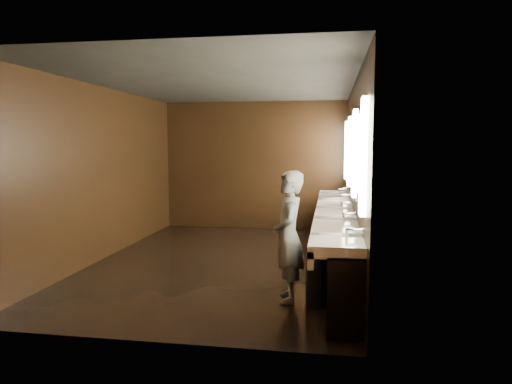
# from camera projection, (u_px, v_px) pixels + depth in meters

# --- Properties ---
(floor) EXTENTS (6.00, 6.00, 0.00)m
(floor) POSITION_uv_depth(u_px,v_px,m) (224.00, 262.00, 7.28)
(floor) COLOR black
(floor) RESTS_ON ground
(ceiling) EXTENTS (4.00, 6.00, 0.02)m
(ceiling) POSITION_uv_depth(u_px,v_px,m) (223.00, 83.00, 6.99)
(ceiling) COLOR #2D2D2B
(ceiling) RESTS_ON wall_back
(wall_back) EXTENTS (4.00, 0.02, 2.80)m
(wall_back) POSITION_uv_depth(u_px,v_px,m) (254.00, 166.00, 10.08)
(wall_back) COLOR black
(wall_back) RESTS_ON floor
(wall_front) EXTENTS (4.00, 0.02, 2.80)m
(wall_front) POSITION_uv_depth(u_px,v_px,m) (148.00, 196.00, 4.19)
(wall_front) COLOR black
(wall_front) RESTS_ON floor
(wall_left) EXTENTS (0.02, 6.00, 2.80)m
(wall_left) POSITION_uv_depth(u_px,v_px,m) (104.00, 173.00, 7.45)
(wall_left) COLOR black
(wall_left) RESTS_ON floor
(wall_right) EXTENTS (0.02, 6.00, 2.80)m
(wall_right) POSITION_uv_depth(u_px,v_px,m) (353.00, 176.00, 6.82)
(wall_right) COLOR black
(wall_right) RESTS_ON floor
(sink_counter) EXTENTS (0.55, 5.40, 1.01)m
(sink_counter) POSITION_uv_depth(u_px,v_px,m) (338.00, 235.00, 6.95)
(sink_counter) COLOR black
(sink_counter) RESTS_ON floor
(mirror_band) EXTENTS (0.06, 5.03, 1.15)m
(mirror_band) POSITION_uv_depth(u_px,v_px,m) (353.00, 152.00, 6.78)
(mirror_band) COLOR white
(mirror_band) RESTS_ON wall_right
(person) EXTENTS (0.45, 0.62, 1.56)m
(person) POSITION_uv_depth(u_px,v_px,m) (288.00, 236.00, 5.42)
(person) COLOR #81A1C0
(person) RESTS_ON floor
(trash_bin) EXTENTS (0.42, 0.42, 0.58)m
(trash_bin) POSITION_uv_depth(u_px,v_px,m) (322.00, 279.00, 5.39)
(trash_bin) COLOR black
(trash_bin) RESTS_ON floor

